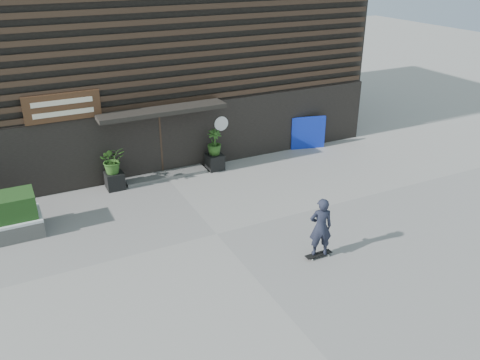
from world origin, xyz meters
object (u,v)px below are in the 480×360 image
planter_pot_left (115,181)px  blue_tarp (308,133)px  planter_pot_right (215,162)px  skateboarder (321,227)px

planter_pot_left → blue_tarp: (8.18, 0.30, 0.38)m
planter_pot_right → skateboarder: bearing=-89.2°
planter_pot_right → planter_pot_left: bearing=180.0°
skateboarder → blue_tarp: bearing=58.6°
blue_tarp → skateboarder: bearing=-107.0°
planter_pot_left → planter_pot_right: (3.80, 0.00, 0.00)m
blue_tarp → skateboarder: skateboarder is taller
skateboarder → planter_pot_left: bearing=120.0°
planter_pot_right → blue_tarp: 4.40m
planter_pot_left → planter_pot_right: 3.80m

